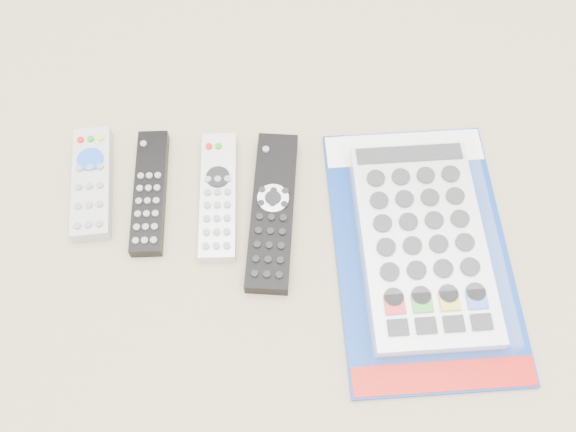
{
  "coord_description": "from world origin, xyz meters",
  "views": [
    {
      "loc": [
        0.04,
        -0.38,
        0.74
      ],
      "look_at": [
        0.02,
        -0.01,
        0.01
      ],
      "focal_mm": 40.0,
      "sensor_mm": 36.0,
      "label": 1
    }
  ],
  "objects_px": {
    "remote_large_black": "(273,211)",
    "remote_small_grey": "(92,183)",
    "remote_slim_black": "(150,192)",
    "remote_silver_dvd": "(218,196)",
    "jumbo_remote_packaged": "(423,241)"
  },
  "relations": [
    {
      "from": "remote_small_grey",
      "to": "remote_silver_dvd",
      "type": "bearing_deg",
      "value": -12.91
    },
    {
      "from": "remote_slim_black",
      "to": "remote_silver_dvd",
      "type": "distance_m",
      "value": 0.09
    },
    {
      "from": "remote_large_black",
      "to": "jumbo_remote_packaged",
      "type": "height_order",
      "value": "jumbo_remote_packaged"
    },
    {
      "from": "remote_small_grey",
      "to": "jumbo_remote_packaged",
      "type": "xyz_separation_m",
      "value": [
        0.43,
        -0.07,
        0.01
      ]
    },
    {
      "from": "remote_silver_dvd",
      "to": "remote_small_grey",
      "type": "bearing_deg",
      "value": 171.89
    },
    {
      "from": "remote_small_grey",
      "to": "remote_slim_black",
      "type": "height_order",
      "value": "remote_small_grey"
    },
    {
      "from": "remote_silver_dvd",
      "to": "remote_large_black",
      "type": "bearing_deg",
      "value": -19.65
    },
    {
      "from": "remote_silver_dvd",
      "to": "remote_large_black",
      "type": "distance_m",
      "value": 0.07
    },
    {
      "from": "remote_large_black",
      "to": "jumbo_remote_packaged",
      "type": "bearing_deg",
      "value": -10.57
    },
    {
      "from": "remote_small_grey",
      "to": "remote_silver_dvd",
      "type": "relative_size",
      "value": 0.9
    },
    {
      "from": "remote_small_grey",
      "to": "remote_slim_black",
      "type": "xyz_separation_m",
      "value": [
        0.08,
        -0.01,
        -0.0
      ]
    },
    {
      "from": "remote_slim_black",
      "to": "remote_small_grey",
      "type": "bearing_deg",
      "value": 168.29
    },
    {
      "from": "remote_small_grey",
      "to": "remote_large_black",
      "type": "distance_m",
      "value": 0.24
    },
    {
      "from": "remote_large_black",
      "to": "remote_small_grey",
      "type": "bearing_deg",
      "value": 173.56
    },
    {
      "from": "remote_small_grey",
      "to": "jumbo_remote_packaged",
      "type": "height_order",
      "value": "jumbo_remote_packaged"
    }
  ]
}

